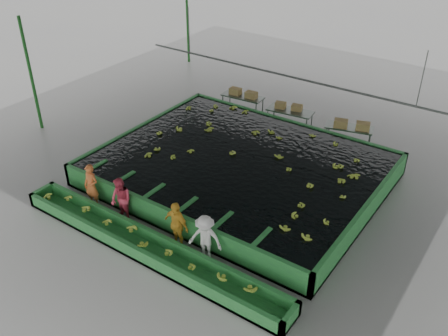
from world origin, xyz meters
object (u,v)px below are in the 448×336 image
Objects in this scene: box_stack_left at (243,96)px; worker_c at (176,225)px; packing_table_mid at (290,120)px; box_stack_mid at (288,109)px; sorting_trough at (147,247)px; worker_b at (121,200)px; packing_table_left at (243,105)px; box_stack_right at (351,128)px; packing_table_right at (348,136)px; worker_a at (91,186)px; flotation_tank at (239,169)px; worker_d at (205,239)px.

worker_c is at bearing -68.83° from box_stack_left.
worker_c reaches higher than packing_table_mid.
sorting_trough is at bearing -86.58° from box_stack_mid.
worker_b is 0.80× the size of packing_table_left.
box_stack_mid is at bearing 178.05° from box_stack_right.
worker_a is at bearing -121.15° from packing_table_right.
worker_b is at bearing -3.75° from worker_a.
worker_b is (-1.81, -4.30, 0.34)m from flotation_tank.
flotation_tank is at bearing -83.00° from box_stack_mid.
flotation_tank and packing_table_left have the same top height.
worker_b is 9.18m from packing_table_mid.
worker_b is 3.44m from worker_d.
box_stack_right is (1.87, 9.04, 0.07)m from worker_c.
packing_table_right is (5.51, 9.12, -0.36)m from worker_a.
worker_a is 0.80× the size of packing_table_mid.
flotation_tank is 1.00× the size of sorting_trough.
packing_table_mid is at bearing -29.29° from box_stack_mid.
worker_d reaches higher than box_stack_left.
packing_table_mid is 2.90m from box_stack_right.
worker_b reaches higher than packing_table_mid.
sorting_trough is 5.06× the size of packing_table_left.
flotation_tank is 7.27× the size of box_stack_left.
box_stack_mid reaches higher than packing_table_mid.
flotation_tank is 6.92× the size of box_stack_right.
worker_c is 1.10m from worker_d.
packing_table_left is at bearing 175.98° from packing_table_mid.
worker_a is 9.26m from packing_table_left.
packing_table_left is at bearing 98.98° from worker_d.
flotation_tank is 4.68m from worker_b.
box_stack_left is at bearing 176.19° from packing_table_mid.
packing_table_right is 5.36m from box_stack_left.
worker_a is at bearing 162.01° from worker_d.
worker_d is at bearing -63.15° from box_stack_left.
box_stack_left reaches higher than box_stack_right.
box_stack_right is at bearing 54.37° from worker_a.
worker_d is at bearing -63.03° from packing_table_left.
sorting_trough is 8.28× the size of box_stack_mid.
flotation_tank is 5.83m from box_stack_left.
box_stack_mid is at bearing 150.71° from packing_table_mid.
box_stack_right reaches higher than sorting_trough.
worker_c reaches higher than box_stack_mid.
worker_d is at bearing 5.45° from worker_c.
worker_d is 9.15m from packing_table_right.
worker_a reaches higher than packing_table_right.
worker_d is 1.15× the size of box_stack_left.
packing_table_mid reaches higher than packing_table_left.
worker_a reaches higher than box_stack_right.
worker_c is 1.03× the size of worker_d.
worker_b is 1.00× the size of worker_d.
packing_table_left reaches higher than sorting_trough.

